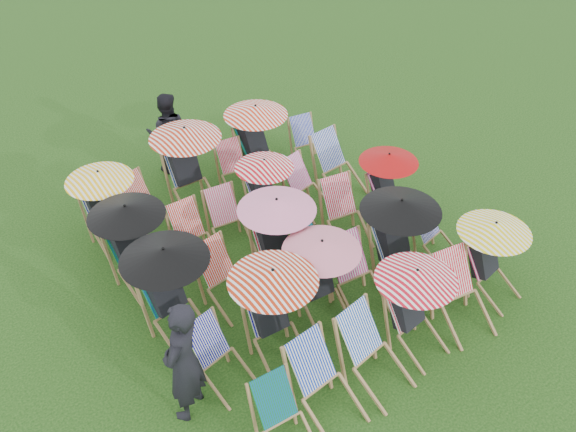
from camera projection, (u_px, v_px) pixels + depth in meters
ground at (296, 269)px, 10.05m from camera, size 100.00×100.00×0.00m
deckchair_0 at (285, 422)px, 7.38m from camera, size 0.66×0.87×0.90m
deckchair_1 at (326, 385)px, 7.70m from camera, size 0.74×0.99×1.03m
deckchair_2 at (376, 354)px, 8.08m from camera, size 0.79×1.02×1.03m
deckchair_3 at (416, 309)px, 8.46m from camera, size 1.09×1.15×1.29m
deckchair_4 at (464, 295)px, 8.89m from camera, size 0.85×1.06×1.03m
deckchair_5 at (493, 259)px, 9.26m from camera, size 1.05×1.13×1.25m
deckchair_6 at (221, 358)px, 8.12m from camera, size 0.72×0.90×0.89m
deckchair_7 at (275, 313)px, 8.32m from camera, size 1.18×1.24×1.40m
deckchair_8 at (322, 279)px, 8.89m from camera, size 1.10×1.16×1.30m
deckchair_9 at (358, 276)px, 9.21m from camera, size 0.75×0.98×1.00m
deckchair_10 at (400, 241)px, 9.45m from camera, size 1.19×1.25×1.41m
deckchair_11 at (437, 235)px, 10.04m from camera, size 0.69×0.87×0.85m
deckchair_12 at (171, 292)px, 8.61m from camera, size 1.20×1.29×1.42m
deckchair_13 at (226, 278)px, 9.22m from camera, size 0.71×0.93×0.94m
deckchair_14 at (278, 239)px, 9.50m from camera, size 1.17×1.23×1.38m
deckchair_15 at (310, 236)px, 9.99m from camera, size 0.70×0.89×0.89m
deckchair_16 at (346, 214)px, 10.37m from camera, size 0.80×1.00×0.98m
deckchair_17 at (389, 185)px, 10.77m from camera, size 0.99×1.07×1.18m
deckchair_18 at (133, 244)px, 9.44m from camera, size 1.13×1.21×1.34m
deckchair_19 at (194, 236)px, 9.98m from camera, size 0.62×0.85×0.90m
deckchair_20 at (229, 221)px, 10.28m from camera, size 0.70×0.90×0.90m
deckchair_21 at (266, 190)px, 10.66m from camera, size 0.98×1.02×1.16m
deckchair_22 at (307, 186)px, 11.02m from camera, size 0.74×0.93×0.91m
deckchair_23 at (339, 165)px, 11.44m from camera, size 0.73×0.98×1.02m
deckchair_24 at (105, 206)px, 10.22m from camera, size 1.07×1.12×1.27m
deckchair_25 at (145, 204)px, 10.65m from camera, size 0.73×0.91×0.88m
deckchair_26 at (189, 166)px, 10.95m from camera, size 1.22×1.28×1.45m
deckchair_27 at (236, 169)px, 11.48m from camera, size 0.67×0.85×0.85m
deckchair_28 at (259, 140)px, 11.68m from camera, size 1.16×1.26×1.38m
deckchair_29 at (308, 143)px, 12.20m from camera, size 0.69×0.86×0.84m
person_left at (184, 362)px, 7.50m from camera, size 0.78×0.72×1.80m
person_rear at (168, 133)px, 11.75m from camera, size 0.97×0.91×1.58m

